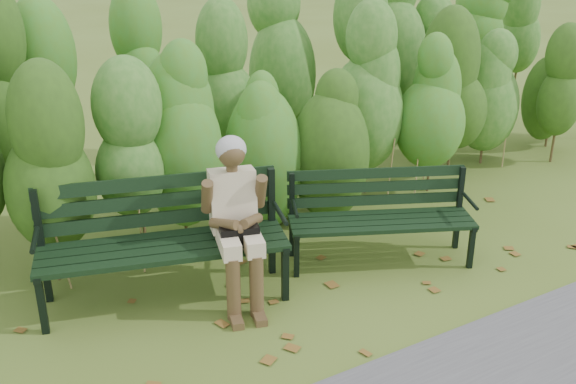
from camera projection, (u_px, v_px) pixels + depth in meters
ground at (310, 294)px, 5.31m from camera, size 80.00×80.00×0.00m
hedge_band at (207, 88)px, 6.31m from camera, size 11.04×1.67×2.42m
leaf_litter at (300, 283)px, 5.47m from camera, size 6.03×2.22×0.01m
bench_left at (162, 231)px, 5.11m from camera, size 1.95×1.08×0.93m
bench_right at (379, 209)px, 5.71m from camera, size 1.61×1.09×0.77m
seated_woman at (236, 212)px, 5.00m from camera, size 0.53×0.77×1.28m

